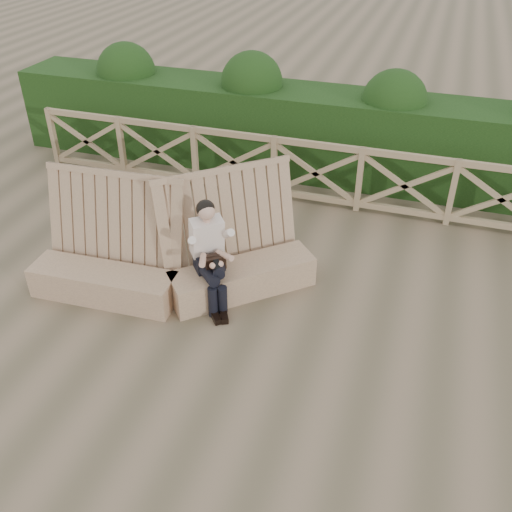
% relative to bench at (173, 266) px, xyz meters
% --- Properties ---
extents(ground, '(60.00, 60.00, 0.00)m').
position_rel_bench_xyz_m(ground, '(1.19, -0.57, -0.39)').
color(ground, brown).
rests_on(ground, ground).
extents(bench, '(3.51, 1.97, 1.55)m').
position_rel_bench_xyz_m(bench, '(0.00, 0.00, 0.00)').
color(bench, '#86664D').
rests_on(bench, ground).
extents(woman, '(0.73, 0.86, 1.38)m').
position_rel_bench_xyz_m(woman, '(0.53, 0.00, 0.34)').
color(woman, black).
rests_on(woman, ground).
extents(guardrail, '(10.10, 0.09, 1.10)m').
position_rel_bench_xyz_m(guardrail, '(1.19, 2.93, 0.17)').
color(guardrail, '#988358').
rests_on(guardrail, ground).
extents(hedge, '(12.00, 1.20, 1.50)m').
position_rel_bench_xyz_m(hedge, '(1.19, 4.13, 0.36)').
color(hedge, black).
rests_on(hedge, ground).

